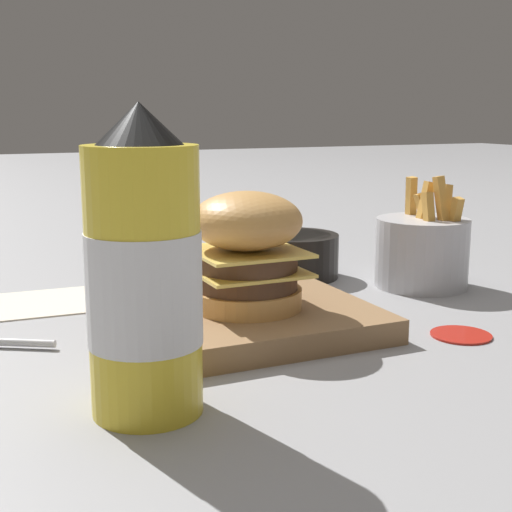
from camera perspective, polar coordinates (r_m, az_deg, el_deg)
ground_plane at (r=0.72m, az=-3.46°, el=-5.11°), size 6.00×6.00×0.00m
serving_board at (r=0.68m, az=0.00°, el=-5.07°), size 0.22×0.19×0.02m
burger at (r=0.67m, az=-0.75°, el=0.54°), size 0.10×0.10×0.11m
ketchup_bottle at (r=0.49m, az=-8.95°, el=-1.58°), size 0.08×0.08×0.21m
fries_basket at (r=0.87m, az=13.16°, el=0.40°), size 0.11×0.11×0.13m
side_bowl at (r=0.90m, az=3.09°, el=0.14°), size 0.11×0.11×0.05m
ketchup_puddle at (r=0.70m, az=16.08°, el=-6.02°), size 0.06×0.06×0.00m
parchment_square at (r=0.81m, az=-16.40°, el=-3.54°), size 0.12×0.12×0.00m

